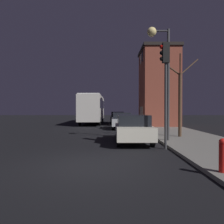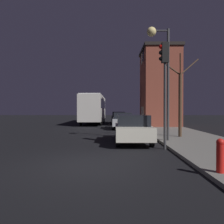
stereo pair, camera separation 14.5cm
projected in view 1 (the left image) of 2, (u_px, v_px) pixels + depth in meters
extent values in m
plane|color=black|center=(91.00, 165.00, 7.04)|extent=(120.00, 120.00, 0.00)
cube|color=brown|center=(159.00, 89.00, 22.93)|extent=(3.52, 4.78, 7.71)
cube|color=black|center=(159.00, 50.00, 22.88)|extent=(3.76, 5.02, 0.30)
cube|color=beige|center=(143.00, 112.00, 22.35)|extent=(0.03, 0.70, 1.10)
cube|color=beige|center=(141.00, 112.00, 23.58)|extent=(0.03, 0.70, 1.10)
cube|color=black|center=(143.00, 56.00, 22.28)|extent=(0.03, 0.70, 1.10)
cube|color=beige|center=(142.00, 59.00, 23.51)|extent=(0.03, 0.70, 1.10)
cylinder|color=#38383A|center=(169.00, 85.00, 11.75)|extent=(0.14, 0.14, 5.99)
cylinder|color=#38383A|center=(161.00, 31.00, 11.72)|extent=(0.90, 0.09, 0.09)
sphere|color=#F9E08C|center=(153.00, 32.00, 11.72)|extent=(0.50, 0.50, 0.50)
cylinder|color=#38383A|center=(167.00, 106.00, 9.80)|extent=(0.12, 0.12, 3.89)
cube|color=black|center=(167.00, 53.00, 9.77)|extent=(0.30, 0.24, 0.90)
sphere|color=red|center=(163.00, 47.00, 9.77)|extent=(0.20, 0.20, 0.20)
sphere|color=black|center=(163.00, 53.00, 9.77)|extent=(0.20, 0.20, 0.20)
sphere|color=black|center=(163.00, 59.00, 9.78)|extent=(0.20, 0.20, 0.20)
cylinder|color=#473323|center=(181.00, 106.00, 13.36)|extent=(0.20, 0.20, 3.78)
cylinder|color=#473323|center=(173.00, 69.00, 13.35)|extent=(0.97, 0.13, 0.74)
cylinder|color=#473323|center=(190.00, 67.00, 13.56)|extent=(1.33, 0.54, 1.11)
cylinder|color=#473323|center=(181.00, 64.00, 12.94)|extent=(0.33, 0.85, 1.17)
cube|color=beige|center=(94.00, 108.00, 27.66)|extent=(2.40, 11.17, 2.89)
cube|color=black|center=(94.00, 104.00, 27.65)|extent=(2.42, 10.28, 1.04)
cube|color=#B2B2B2|center=(94.00, 96.00, 27.64)|extent=(2.28, 10.61, 0.12)
cylinder|color=black|center=(104.00, 118.00, 31.31)|extent=(0.18, 0.96, 0.96)
cylinder|color=black|center=(88.00, 118.00, 31.31)|extent=(0.18, 0.96, 0.96)
cylinder|color=black|center=(101.00, 121.00, 24.05)|extent=(0.18, 0.96, 0.96)
cylinder|color=black|center=(81.00, 121.00, 24.05)|extent=(0.18, 0.96, 0.96)
cube|color=beige|center=(133.00, 130.00, 11.97)|extent=(1.81, 4.69, 0.64)
cube|color=black|center=(134.00, 120.00, 11.72)|extent=(1.60, 2.44, 0.55)
cylinder|color=black|center=(144.00, 133.00, 13.49)|extent=(0.18, 0.63, 0.63)
cylinder|color=black|center=(118.00, 133.00, 13.50)|extent=(0.18, 0.63, 0.63)
cylinder|color=black|center=(153.00, 140.00, 10.44)|extent=(0.18, 0.63, 0.63)
cylinder|color=black|center=(119.00, 140.00, 10.45)|extent=(0.18, 0.63, 0.63)
cube|color=#B7BABF|center=(122.00, 122.00, 20.06)|extent=(1.78, 3.91, 0.62)
cube|color=black|center=(122.00, 116.00, 19.86)|extent=(1.57, 2.03, 0.53)
cylinder|color=black|center=(130.00, 124.00, 21.33)|extent=(0.18, 0.68, 0.68)
cylinder|color=black|center=(114.00, 124.00, 21.34)|extent=(0.18, 0.68, 0.68)
cylinder|color=black|center=(132.00, 126.00, 18.79)|extent=(0.18, 0.68, 0.68)
cylinder|color=black|center=(114.00, 126.00, 18.80)|extent=(0.18, 0.68, 0.68)
cube|color=black|center=(118.00, 118.00, 28.12)|extent=(1.74, 4.76, 0.63)
cube|color=black|center=(118.00, 114.00, 27.88)|extent=(1.53, 2.48, 0.56)
cylinder|color=black|center=(124.00, 120.00, 29.67)|extent=(0.18, 0.59, 0.59)
cylinder|color=black|center=(112.00, 120.00, 29.68)|extent=(0.18, 0.59, 0.59)
cylinder|color=black|center=(125.00, 122.00, 26.58)|extent=(0.18, 0.59, 0.59)
cylinder|color=black|center=(112.00, 122.00, 26.58)|extent=(0.18, 0.59, 0.59)
cylinder|color=red|center=(224.00, 158.00, 5.78)|extent=(0.20, 0.20, 0.75)
sphere|color=red|center=(224.00, 142.00, 5.77)|extent=(0.21, 0.21, 0.21)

